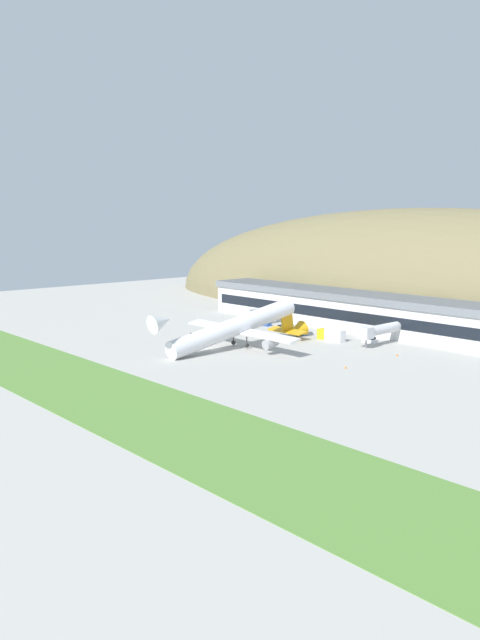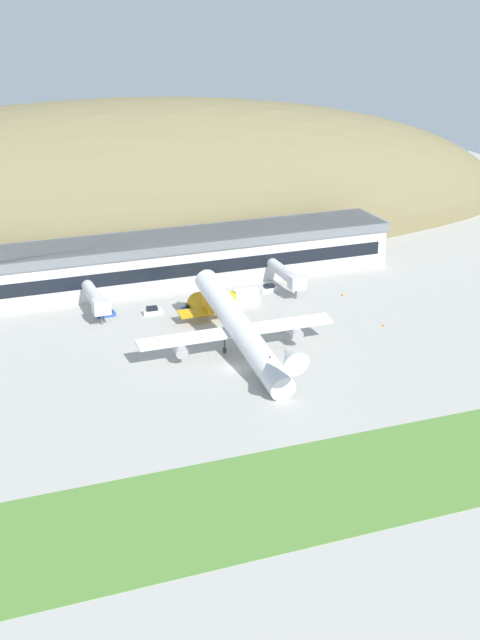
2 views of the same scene
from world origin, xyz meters
name	(u,v)px [view 1 (image 1 of 2)]	position (x,y,z in m)	size (l,w,h in m)	color
ground_plane	(212,349)	(0.00, 0.00, 0.00)	(316.09, 316.09, 0.00)	#ADAAA3
grass_strip_foreground	(59,376)	(0.00, -40.86, 0.04)	(284.48, 23.67, 0.08)	#568438
hill_backdrop	(414,311)	(-1.10, 92.37, 0.00)	(245.24, 71.36, 71.12)	olive
terminal_building	(348,307)	(3.51, 49.33, 6.06)	(103.35, 15.34, 10.68)	silver
jetway_0	(262,312)	(-17.12, 33.88, 3.99)	(3.38, 15.03, 5.43)	silver
jetway_1	(378,330)	(25.23, 33.71, 3.99)	(3.38, 15.34, 5.43)	silver
cargo_airplane	(237,328)	(3.17, 5.54, 5.13)	(37.75, 50.32, 12.78)	silver
service_car_0	(265,323)	(-15.33, 33.45, 0.67)	(3.90, 2.10, 1.62)	#264C99
service_car_1	(300,333)	(2.11, 29.78, 0.70)	(4.59, 2.03, 1.69)	#264C99
service_car_2	(282,328)	(-6.02, 31.25, 0.66)	(4.10, 1.98, 1.59)	silver
service_car_3	(370,340)	(21.64, 35.56, 0.66)	(4.07, 2.04, 1.59)	silver
fuel_truck	(331,335)	(13.09, 30.17, 1.52)	(8.09, 2.36, 3.13)	gold
traffic_cone_0	(397,355)	(35.54, 27.06, 0.28)	(0.52, 0.52, 0.58)	orange
traffic_cone_1	(346,367)	(35.08, 8.34, 0.28)	(0.52, 0.52, 0.58)	orange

